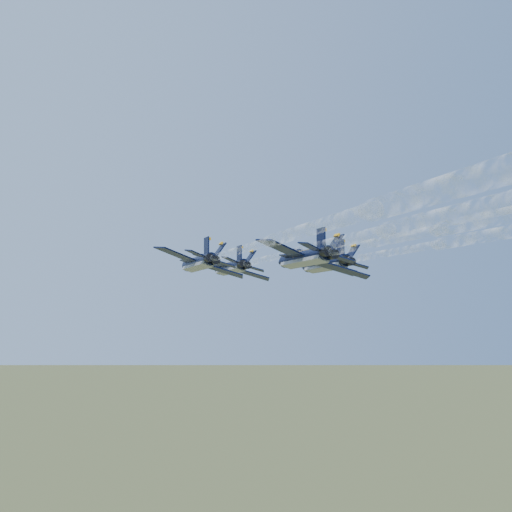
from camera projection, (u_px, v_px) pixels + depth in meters
name	position (u px, v px, depth m)	size (l,w,h in m)	color
jet_lead	(230.00, 267.00, 101.57)	(11.31, 15.20, 4.49)	black
jet_left	(198.00, 263.00, 87.79)	(11.31, 15.20, 4.49)	black
jet_right	(325.00, 264.00, 91.26)	(11.31, 15.20, 4.49)	black
jet_slot	(304.00, 258.00, 76.67)	(11.31, 15.20, 4.49)	black
smoke_trail_lead	(475.00, 233.00, 47.33)	(8.66, 77.70, 2.36)	white
smoke_trail_left	(490.00, 207.00, 33.55)	(8.66, 77.70, 2.36)	white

